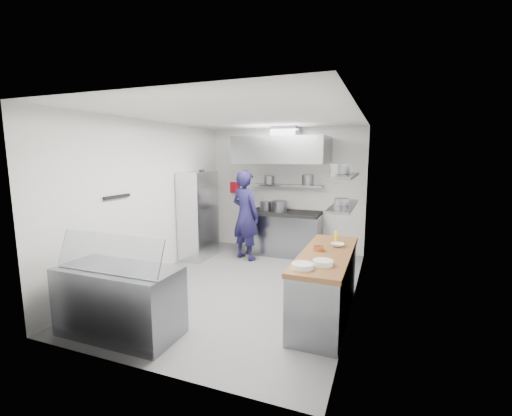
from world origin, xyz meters
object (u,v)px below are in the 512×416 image
at_px(chef, 245,215).
at_px(wire_rack, 198,215).
at_px(gas_range, 284,234).
at_px(display_case, 120,301).

relative_size(chef, wire_rack, 1.02).
bearing_deg(wire_rack, gas_range, 30.08).
bearing_deg(wire_rack, display_case, -76.97).
height_order(chef, display_case, chef).
bearing_deg(chef, wire_rack, 36.56).
bearing_deg(display_case, chef, 85.92).
bearing_deg(display_case, gas_range, 77.63).
bearing_deg(chef, gas_range, -113.18).
height_order(gas_range, display_case, gas_range).
distance_m(wire_rack, display_case, 3.28).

